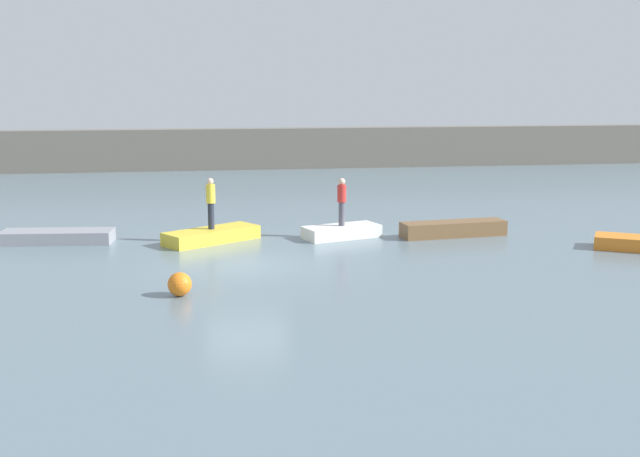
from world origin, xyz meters
name	(u,v)px	position (x,y,z in m)	size (l,w,h in m)	color
ground_plane	(246,266)	(0.00, 0.00, 0.00)	(120.00, 120.00, 0.00)	slate
embankment_wall	(219,149)	(0.00, 26.77, 1.27)	(80.00, 1.20, 2.54)	#666056
rowboat_grey	(57,237)	(-6.31, 4.50, 0.22)	(3.82, 1.23, 0.44)	gray
rowboat_yellow	(212,235)	(-0.97, 3.84, 0.23)	(3.44, 1.19, 0.46)	gold
rowboat_white	(342,232)	(3.68, 3.91, 0.22)	(2.75, 1.14, 0.44)	white
rowboat_brown	(453,229)	(7.75, 3.57, 0.27)	(3.88, 0.92, 0.55)	brown
person_yellow_shirt	(211,201)	(-0.97, 3.84, 1.46)	(0.32, 0.32, 1.80)	#232838
person_red_shirt	(342,199)	(3.68, 3.91, 1.40)	(0.32, 0.32, 1.72)	#4C4C56
mooring_buoy	(180,284)	(-1.96, -3.27, 0.32)	(0.64, 0.64, 0.64)	orange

